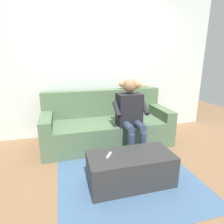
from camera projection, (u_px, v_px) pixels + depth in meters
name	position (u px, v px, depth m)	size (l,w,h in m)	color
ground_plane	(119.00, 163.00, 2.75)	(8.00, 8.00, 0.00)	#846042
back_wall	(99.00, 62.00, 3.59)	(4.61, 0.06, 2.75)	silver
couch	(106.00, 125.00, 3.37)	(2.15, 0.87, 0.90)	#516B4C
coffee_table	(131.00, 169.00, 2.28)	(1.00, 0.48, 0.38)	#2D2D2D
person_solo_seated	(130.00, 112.00, 2.96)	(0.52, 0.56, 1.16)	black
cat_on_backrest	(131.00, 84.00, 3.58)	(0.59, 0.15, 0.16)	#B7844C
remote_gray	(109.00, 155.00, 2.19)	(0.14, 0.03, 0.02)	gray
floor_rug	(126.00, 175.00, 2.46)	(1.70, 1.72, 0.01)	#426084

